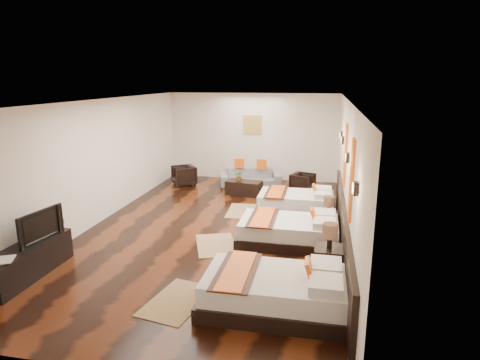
% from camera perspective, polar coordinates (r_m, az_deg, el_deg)
% --- Properties ---
extents(floor, '(5.50, 9.50, 0.01)m').
position_cam_1_polar(floor, '(9.30, -3.36, -6.62)').
color(floor, black).
rests_on(floor, ground).
extents(ceiling, '(5.50, 9.50, 0.01)m').
position_cam_1_polar(ceiling, '(8.72, -3.62, 10.88)').
color(ceiling, white).
rests_on(ceiling, floor).
extents(back_wall, '(5.50, 0.01, 2.80)m').
position_cam_1_polar(back_wall, '(13.48, 1.73, 5.98)').
color(back_wall, silver).
rests_on(back_wall, floor).
extents(left_wall, '(0.01, 9.50, 2.80)m').
position_cam_1_polar(left_wall, '(9.97, -18.96, 2.41)').
color(left_wall, silver).
rests_on(left_wall, floor).
extents(right_wall, '(0.01, 9.50, 2.80)m').
position_cam_1_polar(right_wall, '(8.63, 14.46, 1.03)').
color(right_wall, silver).
rests_on(right_wall, floor).
extents(headboard_panel, '(0.08, 6.60, 0.90)m').
position_cam_1_polar(headboard_panel, '(8.12, 14.03, -6.74)').
color(headboard_panel, black).
rests_on(headboard_panel, floor).
extents(bed_near, '(2.09, 1.32, 0.80)m').
position_cam_1_polar(bed_near, '(6.18, 4.98, -15.01)').
color(bed_near, black).
rests_on(bed_near, floor).
extents(bed_mid, '(2.02, 1.27, 0.77)m').
position_cam_1_polar(bed_mid, '(8.43, 6.94, -6.99)').
color(bed_mid, black).
rests_on(bed_mid, floor).
extents(bed_far, '(1.91, 1.20, 0.73)m').
position_cam_1_polar(bed_far, '(10.40, 7.88, -3.04)').
color(bed_far, black).
rests_on(bed_far, floor).
extents(nightstand_a, '(0.48, 0.48, 0.95)m').
position_cam_1_polar(nightstand_a, '(7.13, 12.15, -10.62)').
color(nightstand_a, black).
rests_on(nightstand_a, floor).
extents(nightstand_b, '(0.42, 0.42, 0.83)m').
position_cam_1_polar(nightstand_b, '(9.07, 12.06, -5.50)').
color(nightstand_b, black).
rests_on(nightstand_b, floor).
extents(jute_mat_near, '(0.96, 1.32, 0.01)m').
position_cam_1_polar(jute_mat_near, '(6.52, -8.66, -16.17)').
color(jute_mat_near, '#95754B').
rests_on(jute_mat_near, floor).
extents(jute_mat_mid, '(1.12, 1.39, 0.01)m').
position_cam_1_polar(jute_mat_mid, '(8.38, -3.33, -8.94)').
color(jute_mat_mid, '#95754B').
rests_on(jute_mat_mid, floor).
extents(jute_mat_far, '(0.83, 1.25, 0.01)m').
position_cam_1_polar(jute_mat_far, '(10.41, 0.40, -4.29)').
color(jute_mat_far, '#95754B').
rests_on(jute_mat_far, floor).
extents(tv_console, '(0.50, 1.80, 0.55)m').
position_cam_1_polar(tv_console, '(7.89, -27.31, -9.95)').
color(tv_console, black).
rests_on(tv_console, floor).
extents(tv, '(0.26, 0.96, 0.55)m').
position_cam_1_polar(tv, '(7.86, -26.27, -5.62)').
color(tv, black).
rests_on(tv, tv_console).
extents(figurine, '(0.45, 0.45, 0.38)m').
position_cam_1_polar(figurine, '(8.29, -24.40, -5.06)').
color(figurine, brown).
rests_on(figurine, tv_console).
extents(sofa, '(2.00, 1.23, 0.55)m').
position_cam_1_polar(sofa, '(12.80, 1.45, 0.43)').
color(sofa, slate).
rests_on(sofa, floor).
extents(armchair_left, '(0.93, 0.92, 0.61)m').
position_cam_1_polar(armchair_left, '(12.97, -7.78, 0.62)').
color(armchair_left, black).
rests_on(armchair_left, floor).
extents(armchair_right, '(0.80, 0.79, 0.56)m').
position_cam_1_polar(armchair_right, '(12.19, 8.67, -0.38)').
color(armchair_right, black).
rests_on(armchair_right, floor).
extents(coffee_table, '(1.06, 0.64, 0.40)m').
position_cam_1_polar(coffee_table, '(11.82, 0.56, -1.08)').
color(coffee_table, black).
rests_on(coffee_table, floor).
extents(table_plant, '(0.27, 0.24, 0.28)m').
position_cam_1_polar(table_plant, '(11.76, -0.11, 0.55)').
color(table_plant, '#286321').
rests_on(table_plant, coffee_table).
extents(orange_panel_a, '(0.04, 0.40, 1.30)m').
position_cam_1_polar(orange_panel_a, '(6.71, 15.17, 0.01)').
color(orange_panel_a, '#D86014').
rests_on(orange_panel_a, right_wall).
extents(orange_panel_b, '(0.04, 0.40, 1.30)m').
position_cam_1_polar(orange_panel_b, '(8.86, 14.36, 3.35)').
color(orange_panel_b, '#D86014').
rests_on(orange_panel_b, right_wall).
extents(sconce_near, '(0.07, 0.12, 0.18)m').
position_cam_1_polar(sconce_near, '(5.61, 15.65, -1.13)').
color(sconce_near, black).
rests_on(sconce_near, right_wall).
extents(sconce_mid, '(0.07, 0.12, 0.18)m').
position_cam_1_polar(sconce_mid, '(7.75, 14.59, 3.01)').
color(sconce_mid, black).
rests_on(sconce_mid, right_wall).
extents(sconce_far, '(0.07, 0.12, 0.18)m').
position_cam_1_polar(sconce_far, '(9.92, 13.99, 5.34)').
color(sconce_far, black).
rests_on(sconce_far, right_wall).
extents(sconce_lounge, '(0.07, 0.12, 0.18)m').
position_cam_1_polar(sconce_lounge, '(10.81, 13.82, 6.03)').
color(sconce_lounge, black).
rests_on(sconce_lounge, right_wall).
extents(gold_artwork, '(0.60, 0.04, 0.60)m').
position_cam_1_polar(gold_artwork, '(13.41, 1.73, 7.66)').
color(gold_artwork, '#AD873F').
rests_on(gold_artwork, back_wall).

